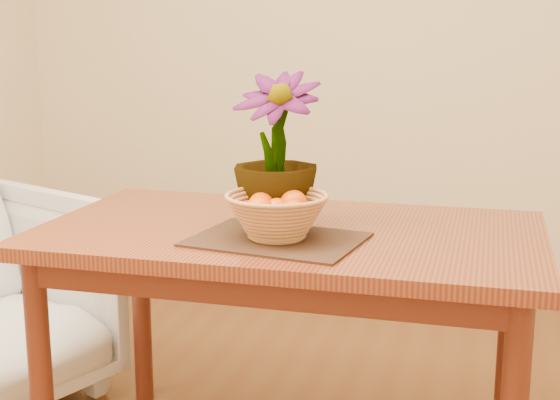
# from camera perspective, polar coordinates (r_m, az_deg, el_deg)

# --- Properties ---
(wall_back) EXTENTS (4.00, 0.02, 2.70)m
(wall_back) POSITION_cam_1_polar(r_m,az_deg,el_deg) (4.05, 7.84, 12.83)
(wall_back) COLOR beige
(wall_back) RESTS_ON floor
(table) EXTENTS (1.40, 0.80, 0.75)m
(table) POSITION_cam_1_polar(r_m,az_deg,el_deg) (2.22, 0.69, -4.24)
(table) COLOR brown
(table) RESTS_ON floor
(placemat) EXTENTS (0.48, 0.39, 0.01)m
(placemat) POSITION_cam_1_polar(r_m,az_deg,el_deg) (2.06, -0.23, -2.90)
(placemat) COLOR #351F13
(placemat) RESTS_ON table
(wicker_basket) EXTENTS (0.27, 0.27, 0.11)m
(wicker_basket) POSITION_cam_1_polar(r_m,az_deg,el_deg) (2.04, -0.24, -1.32)
(wicker_basket) COLOR tan
(wicker_basket) RESTS_ON placemat
(orange_pile) EXTENTS (0.17, 0.18, 0.07)m
(orange_pile) POSITION_cam_1_polar(r_m,az_deg,el_deg) (2.04, -0.24, -0.59)
(orange_pile) COLOR #DF4A03
(orange_pile) RESTS_ON wicker_basket
(potted_plant) EXTENTS (0.26, 0.26, 0.43)m
(potted_plant) POSITION_cam_1_polar(r_m,az_deg,el_deg) (2.16, -0.30, 3.60)
(potted_plant) COLOR #204E16
(potted_plant) RESTS_ON table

